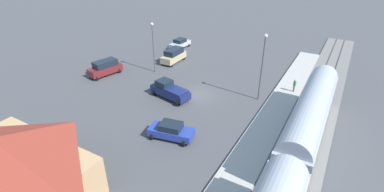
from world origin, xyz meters
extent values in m
plane|color=#4C4C4F|center=(0.00, 0.00, 0.00)|extent=(200.00, 200.00, 0.00)
cube|color=slate|center=(-14.00, 0.00, 0.09)|extent=(4.80, 70.00, 0.18)
cube|color=#59544C|center=(-14.72, 0.00, 0.24)|extent=(0.10, 70.00, 0.12)
cube|color=#59544C|center=(-13.28, 0.00, 0.24)|extent=(0.10, 70.00, 0.12)
cube|color=#B7B2A8|center=(-10.00, 0.00, 0.15)|extent=(3.20, 46.00, 0.30)
cube|color=#ADB2BC|center=(-14.00, 3.27, 2.15)|extent=(2.90, 17.08, 3.70)
cube|color=#19389E|center=(-12.54, 3.27, 1.85)|extent=(0.04, 15.71, 0.36)
cylinder|color=#ADB2BC|center=(-14.00, 3.27, 3.90)|extent=(2.75, 16.39, 2.76)
cube|color=tan|center=(4.00, 22.00, 1.74)|extent=(11.47, 8.35, 3.48)
cube|color=#4C3323|center=(4.00, 17.80, 1.05)|extent=(1.10, 0.08, 2.10)
cylinder|color=brown|center=(-10.71, -6.60, 0.72)|extent=(0.22, 0.22, 0.85)
cylinder|color=green|center=(-10.71, -6.60, 1.46)|extent=(0.36, 0.36, 0.62)
sphere|color=tan|center=(-10.71, -6.60, 1.89)|extent=(0.24, 0.24, 0.24)
cube|color=#283D9E|center=(-2.14, 9.42, 0.72)|extent=(4.77, 2.68, 0.76)
cube|color=#19232D|center=(-2.14, 9.42, 1.42)|extent=(2.43, 2.01, 0.64)
cylinder|color=black|center=(-3.65, 8.31, 0.34)|extent=(0.22, 0.68, 0.68)
cylinder|color=black|center=(-3.96, 9.88, 0.34)|extent=(0.22, 0.68, 0.68)
cylinder|color=black|center=(-0.32, 8.97, 0.34)|extent=(0.22, 0.68, 0.68)
cylinder|color=black|center=(-0.63, 10.54, 0.34)|extent=(0.22, 0.68, 0.68)
cube|color=maroon|center=(15.06, 1.17, 0.84)|extent=(3.04, 5.22, 1.00)
cube|color=#19232D|center=(15.02, 1.02, 1.78)|extent=(2.47, 3.73, 0.88)
cylinder|color=black|center=(14.66, 3.21, 0.34)|extent=(0.22, 0.68, 0.68)
cylinder|color=black|center=(16.33, 2.82, 0.34)|extent=(0.22, 0.68, 0.68)
cylinder|color=black|center=(13.78, -0.49, 0.34)|extent=(0.22, 0.68, 0.68)
cylinder|color=black|center=(15.46, -0.88, 0.34)|extent=(0.22, 0.68, 0.68)
cube|color=navy|center=(2.67, 2.34, 0.84)|extent=(5.68, 2.97, 0.92)
cube|color=#19232D|center=(3.67, 2.14, 1.72)|extent=(2.03, 2.03, 0.84)
cylinder|color=black|center=(4.94, 2.77, 0.38)|extent=(0.22, 0.76, 0.76)
cylinder|color=black|center=(4.61, 1.08, 0.38)|extent=(0.22, 0.76, 0.76)
cylinder|color=black|center=(0.72, 3.60, 0.38)|extent=(0.22, 0.76, 0.76)
cylinder|color=black|center=(0.39, 1.91, 0.38)|extent=(0.22, 0.76, 0.76)
cube|color=navy|center=(1.74, 2.53, 1.40)|extent=(3.27, 2.40, 0.20)
cube|color=#C6B284|center=(9.03, -8.24, 0.84)|extent=(2.02, 4.92, 1.00)
cube|color=#19232D|center=(9.03, -8.39, 1.78)|extent=(1.77, 3.45, 0.88)
cylinder|color=black|center=(8.19, -6.33, 0.34)|extent=(0.22, 0.68, 0.68)
cylinder|color=black|center=(9.91, -6.35, 0.34)|extent=(0.22, 0.68, 0.68)
cylinder|color=black|center=(8.15, -10.13, 0.34)|extent=(0.22, 0.68, 0.68)
cylinder|color=black|center=(9.87, -10.15, 0.34)|extent=(0.22, 0.68, 0.68)
cube|color=silver|center=(11.90, -14.88, 0.72)|extent=(2.24, 4.65, 0.76)
cube|color=#19232D|center=(11.90, -14.88, 1.42)|extent=(1.81, 2.30, 0.64)
cylinder|color=black|center=(11.25, -13.12, 0.34)|extent=(0.22, 0.68, 0.68)
cylinder|color=black|center=(12.85, -13.26, 0.34)|extent=(0.22, 0.68, 0.68)
cylinder|color=black|center=(10.95, -16.50, 0.34)|extent=(0.22, 0.68, 0.68)
cylinder|color=black|center=(12.54, -16.65, 0.34)|extent=(0.22, 0.68, 0.68)
cylinder|color=#515156|center=(-7.20, -2.81, 4.01)|extent=(0.16, 0.16, 8.02)
sphere|color=#EAE5C6|center=(-7.20, -2.81, 8.20)|extent=(0.44, 0.44, 0.44)
cylinder|color=#515156|center=(9.33, -3.43, 3.57)|extent=(0.16, 0.16, 7.14)
sphere|color=#EAE5C6|center=(9.33, -3.43, 7.32)|extent=(0.44, 0.44, 0.44)
camera|label=1|loc=(-15.58, 28.77, 17.50)|focal=26.66mm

